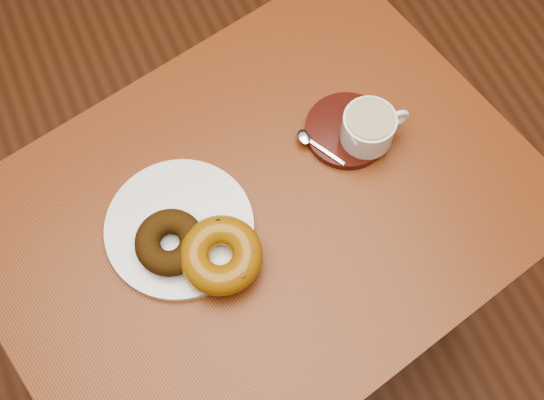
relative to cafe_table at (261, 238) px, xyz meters
name	(u,v)px	position (x,y,z in m)	size (l,w,h in m)	color
ground	(205,242)	(-0.06, 0.28, -0.66)	(6.00, 6.00, 0.00)	brown
cafe_table	(261,238)	(0.00, 0.00, 0.00)	(0.95, 0.79, 0.78)	brown
donut_plate	(180,228)	(-0.12, 0.02, 0.13)	(0.23, 0.23, 0.01)	white
donut_cinnamon	(170,242)	(-0.15, -0.01, 0.16)	(0.10, 0.10, 0.04)	#38210B
donut_caramel	(221,255)	(-0.09, -0.06, 0.16)	(0.15, 0.15, 0.04)	#8F5D0F
saucer	(347,131)	(0.18, 0.07, 0.13)	(0.14, 0.14, 0.01)	#340B07
coffee_cup	(369,127)	(0.20, 0.04, 0.17)	(0.11, 0.08, 0.06)	white
teaspoon	(308,140)	(0.12, 0.07, 0.14)	(0.05, 0.08, 0.01)	silver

